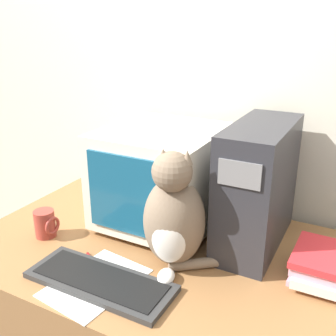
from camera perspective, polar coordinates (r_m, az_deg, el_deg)
wall_back at (r=1.65m, az=7.21°, el=11.02°), size 7.00×0.05×2.50m
desk at (r=1.64m, az=-0.92°, el=-23.12°), size 1.34×0.84×0.78m
crt_monitor at (r=1.47m, az=-0.84°, el=-1.23°), size 0.41×0.44×0.38m
computer_tower at (r=1.37m, az=12.88°, el=-2.55°), size 0.18×0.44×0.43m
keyboard at (r=1.24m, az=-9.83°, el=-15.87°), size 0.46×0.17×0.02m
cat at (r=1.23m, az=0.88°, el=-7.16°), size 0.30×0.27×0.40m
book_stack at (r=1.30m, az=21.15°, el=-13.03°), size 0.16×0.22×0.10m
pen at (r=1.33m, az=-10.65°, el=-13.44°), size 0.12×0.08×0.01m
paper_sheet at (r=1.25m, az=-10.42°, el=-16.03°), size 0.24×0.32×0.00m
mug at (r=1.51m, az=-17.35°, el=-7.72°), size 0.08×0.07×0.10m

